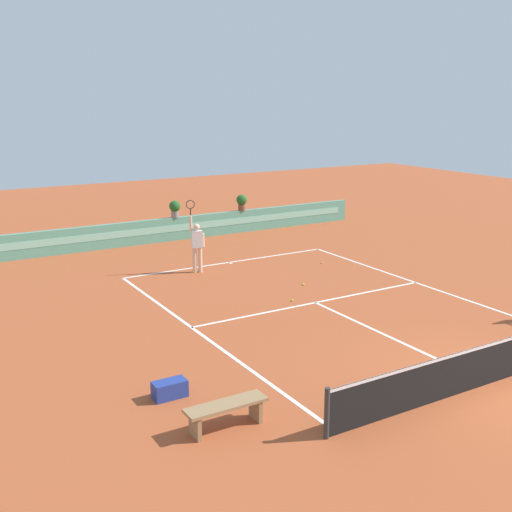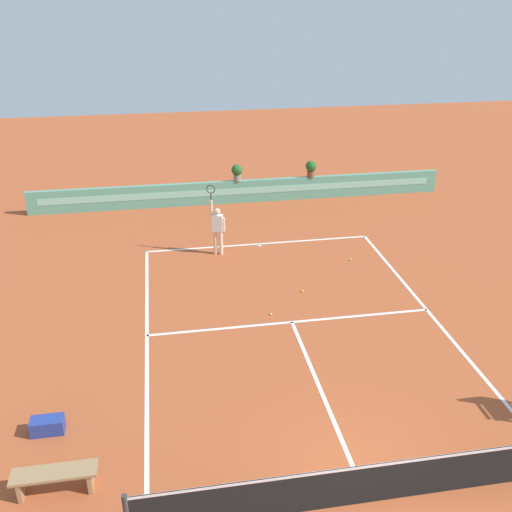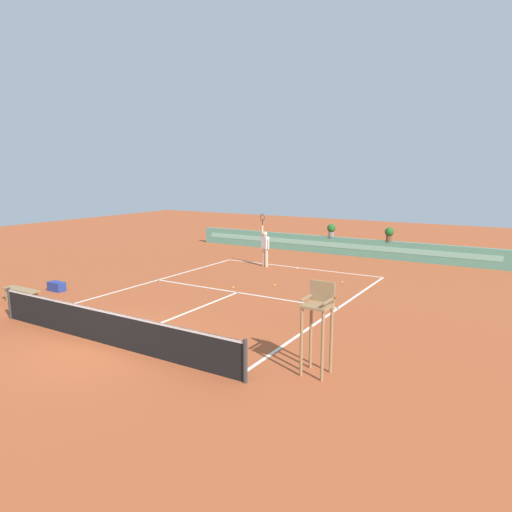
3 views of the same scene
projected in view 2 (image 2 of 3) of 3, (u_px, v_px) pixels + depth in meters
ground_plane at (295, 330)px, 16.19m from camera, size 60.00×60.00×0.00m
court_lines at (290, 316)px, 16.83m from camera, size 8.32×11.94×0.01m
net at (370, 482)px, 10.64m from camera, size 8.92×0.10×1.00m
back_wall_barrier at (241, 191)px, 25.20m from camera, size 18.00×0.21×1.00m
bench_courtside at (55, 477)px, 10.93m from camera, size 1.60×0.44×0.51m
gear_bag at (47, 426)px, 12.46m from camera, size 0.70×0.36×0.36m
tennis_player at (217, 227)px, 20.19m from camera, size 0.60×0.32×2.58m
tennis_ball_near_baseline at (271, 314)px, 16.88m from camera, size 0.07×0.07×0.07m
tennis_ball_mid_court at (303, 291)px, 18.12m from camera, size 0.07×0.07×0.07m
tennis_ball_by_sideline at (350, 260)px, 20.15m from camera, size 0.07×0.07×0.07m
potted_plant_centre at (237, 172)px, 24.78m from camera, size 0.48×0.48×0.72m
potted_plant_right at (311, 168)px, 25.27m from camera, size 0.48×0.48×0.72m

